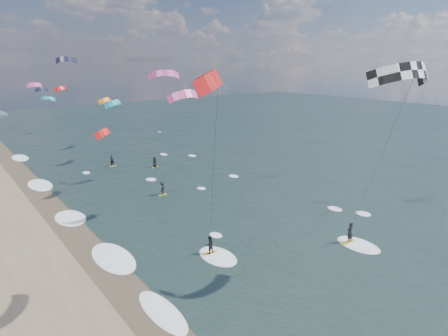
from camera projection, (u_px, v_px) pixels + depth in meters
ground at (336, 293)px, 27.41m from camera, size 260.00×260.00×0.00m
wet_sand_strip at (125, 289)px, 27.84m from camera, size 3.00×240.00×0.00m
kitesurfer_near_a at (403, 110)px, 25.57m from camera, size 8.16×8.81×16.75m
kitesurfer_near_b at (217, 147)px, 25.37m from camera, size 6.85×9.24×16.37m
far_kitesurfers at (148, 173)px, 53.34m from camera, size 6.52×17.53×1.84m
bg_kite_field at (87, 90)px, 64.81m from camera, size 13.37×70.86×10.04m
shoreline_surf at (115, 259)px, 32.14m from camera, size 2.40×79.40×0.11m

